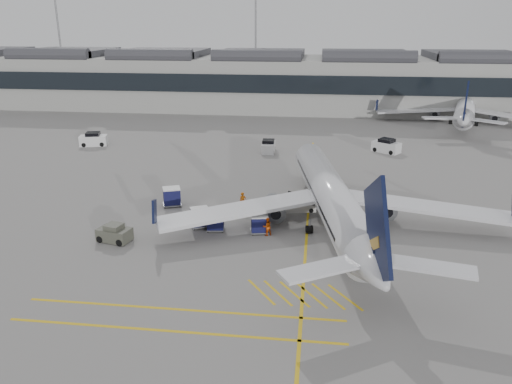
# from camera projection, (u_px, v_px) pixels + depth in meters

# --- Properties ---
(ground) EXTENTS (220.00, 220.00, 0.00)m
(ground) POSITION_uv_depth(u_px,v_px,m) (191.00, 246.00, 43.51)
(ground) COLOR gray
(ground) RESTS_ON ground
(terminal) EXTENTS (200.00, 20.45, 12.40)m
(terminal) POSITION_uv_depth(u_px,v_px,m) (270.00, 80.00, 108.94)
(terminal) COLOR #9E9E99
(terminal) RESTS_ON ground
(light_masts) EXTENTS (113.00, 0.60, 25.45)m
(light_masts) POSITION_uv_depth(u_px,v_px,m) (269.00, 38.00, 119.59)
(light_masts) COLOR slate
(light_masts) RESTS_ON ground
(apron_markings) EXTENTS (0.25, 60.00, 0.01)m
(apron_markings) POSITION_uv_depth(u_px,v_px,m) (308.00, 210.00, 51.72)
(apron_markings) COLOR gold
(apron_markings) RESTS_ON ground
(airliner_main) EXTENTS (32.71, 36.02, 9.64)m
(airliner_main) POSITION_uv_depth(u_px,v_px,m) (332.00, 198.00, 46.84)
(airliner_main) COLOR silver
(airliner_main) RESTS_ON ground
(airliner_far) EXTENTS (31.52, 34.92, 9.52)m
(airliner_far) POSITION_uv_depth(u_px,v_px,m) (465.00, 109.00, 93.71)
(airliner_far) COLOR silver
(airliner_far) RESTS_ON ground
(belt_loader) EXTENTS (5.07, 2.46, 2.01)m
(belt_loader) POSITION_uv_depth(u_px,v_px,m) (294.00, 205.00, 51.30)
(belt_loader) COLOR silver
(belt_loader) RESTS_ON ground
(baggage_cart_a) EXTENTS (1.86, 1.63, 1.73)m
(baggage_cart_a) POSITION_uv_depth(u_px,v_px,m) (260.00, 223.00, 45.85)
(baggage_cart_a) COLOR gray
(baggage_cart_a) RESTS_ON ground
(baggage_cart_b) EXTENTS (2.24, 2.10, 1.87)m
(baggage_cart_b) POSITION_uv_depth(u_px,v_px,m) (200.00, 217.00, 47.15)
(baggage_cart_b) COLOR gray
(baggage_cart_b) RESTS_ON ground
(baggage_cart_c) EXTENTS (1.78, 1.52, 1.72)m
(baggage_cart_c) POSITION_uv_depth(u_px,v_px,m) (215.00, 221.00, 46.38)
(baggage_cart_c) COLOR gray
(baggage_cart_c) RESTS_ON ground
(baggage_cart_d) EXTENTS (2.32, 2.13, 1.99)m
(baggage_cart_d) POSITION_uv_depth(u_px,v_px,m) (172.00, 196.00, 52.46)
(baggage_cart_d) COLOR gray
(baggage_cart_d) RESTS_ON ground
(ramp_agent_a) EXTENTS (0.80, 0.66, 1.90)m
(ramp_agent_a) POSITION_uv_depth(u_px,v_px,m) (243.00, 201.00, 51.36)
(ramp_agent_a) COLOR orange
(ramp_agent_a) RESTS_ON ground
(ramp_agent_b) EXTENTS (1.07, 1.01, 1.74)m
(ramp_agent_b) POSITION_uv_depth(u_px,v_px,m) (267.00, 226.00, 45.32)
(ramp_agent_b) COLOR #EC520C
(ramp_agent_b) RESTS_ON ground
(pushback_tug) EXTENTS (3.16, 2.33, 1.59)m
(pushback_tug) POSITION_uv_depth(u_px,v_px,m) (115.00, 234.00, 44.21)
(pushback_tug) COLOR #4C4D41
(pushback_tug) RESTS_ON ground
(safety_cone_nose) EXTENTS (0.41, 0.41, 0.57)m
(safety_cone_nose) POSITION_uv_depth(u_px,v_px,m) (309.00, 167.00, 65.53)
(safety_cone_nose) COLOR #F24C0A
(safety_cone_nose) RESTS_ON ground
(safety_cone_engine) EXTENTS (0.33, 0.33, 0.46)m
(safety_cone_engine) POSITION_uv_depth(u_px,v_px,m) (377.00, 218.00, 48.96)
(safety_cone_engine) COLOR #F24C0A
(safety_cone_engine) RESTS_ON ground
(service_van_left) EXTENTS (4.45, 2.99, 2.09)m
(service_van_left) POSITION_uv_depth(u_px,v_px,m) (93.00, 140.00, 77.79)
(service_van_left) COLOR silver
(service_van_left) RESTS_ON ground
(service_van_mid) EXTENTS (1.90, 3.69, 1.88)m
(service_van_mid) POSITION_uv_depth(u_px,v_px,m) (268.00, 147.00, 73.89)
(service_van_mid) COLOR silver
(service_van_mid) RESTS_ON ground
(service_van_right) EXTENTS (4.37, 3.92, 2.04)m
(service_van_right) POSITION_uv_depth(u_px,v_px,m) (386.00, 146.00, 73.87)
(service_van_right) COLOR silver
(service_van_right) RESTS_ON ground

